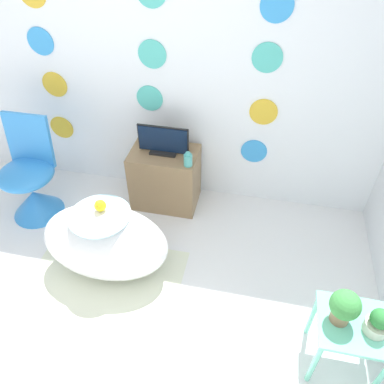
{
  "coord_description": "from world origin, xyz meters",
  "views": [
    {
      "loc": [
        0.9,
        -0.82,
        2.4
      ],
      "look_at": [
        0.53,
        0.92,
        0.84
      ],
      "focal_mm": 35.0,
      "sensor_mm": 36.0,
      "label": 1
    }
  ],
  "objects_px": {
    "potted_plant_left": "(345,307)",
    "chair": "(32,187)",
    "bathtub": "(106,242)",
    "vase": "(188,160)",
    "potted_plant_right": "(379,323)",
    "tv": "(163,142)"
  },
  "relations": [
    {
      "from": "tv",
      "to": "potted_plant_left",
      "type": "xyz_separation_m",
      "value": [
        1.36,
        -1.24,
        -0.08
      ]
    },
    {
      "from": "tv",
      "to": "potted_plant_right",
      "type": "bearing_deg",
      "value": -39.17
    },
    {
      "from": "potted_plant_left",
      "to": "potted_plant_right",
      "type": "height_order",
      "value": "potted_plant_left"
    },
    {
      "from": "tv",
      "to": "chair",
      "type": "bearing_deg",
      "value": -161.23
    },
    {
      "from": "bathtub",
      "to": "potted_plant_right",
      "type": "distance_m",
      "value": 1.84
    },
    {
      "from": "chair",
      "to": "potted_plant_right",
      "type": "height_order",
      "value": "chair"
    },
    {
      "from": "vase",
      "to": "potted_plant_right",
      "type": "xyz_separation_m",
      "value": [
        1.31,
        -1.13,
        -0.08
      ]
    },
    {
      "from": "bathtub",
      "to": "vase",
      "type": "height_order",
      "value": "vase"
    },
    {
      "from": "potted_plant_left",
      "to": "potted_plant_right",
      "type": "relative_size",
      "value": 1.34
    },
    {
      "from": "tv",
      "to": "potted_plant_right",
      "type": "relative_size",
      "value": 2.48
    },
    {
      "from": "potted_plant_right",
      "to": "potted_plant_left",
      "type": "bearing_deg",
      "value": 171.83
    },
    {
      "from": "chair",
      "to": "tv",
      "type": "bearing_deg",
      "value": 18.77
    },
    {
      "from": "potted_plant_right",
      "to": "chair",
      "type": "bearing_deg",
      "value": 161.5
    },
    {
      "from": "chair",
      "to": "potted_plant_left",
      "type": "bearing_deg",
      "value": -19.25
    },
    {
      "from": "potted_plant_left",
      "to": "potted_plant_right",
      "type": "bearing_deg",
      "value": -8.17
    },
    {
      "from": "chair",
      "to": "tv",
      "type": "relative_size",
      "value": 2.08
    },
    {
      "from": "tv",
      "to": "potted_plant_right",
      "type": "xyz_separation_m",
      "value": [
        1.55,
        -1.26,
        -0.14
      ]
    },
    {
      "from": "vase",
      "to": "potted_plant_left",
      "type": "xyz_separation_m",
      "value": [
        1.12,
        -1.1,
        -0.03
      ]
    },
    {
      "from": "bathtub",
      "to": "vase",
      "type": "bearing_deg",
      "value": 56.53
    },
    {
      "from": "potted_plant_left",
      "to": "chair",
      "type": "bearing_deg",
      "value": 160.75
    },
    {
      "from": "chair",
      "to": "potted_plant_right",
      "type": "xyz_separation_m",
      "value": [
        2.65,
        -0.89,
        0.24
      ]
    },
    {
      "from": "potted_plant_left",
      "to": "vase",
      "type": "bearing_deg",
      "value": 135.44
    }
  ]
}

